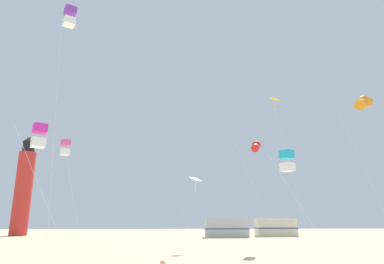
# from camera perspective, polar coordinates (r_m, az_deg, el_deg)

# --- Properties ---
(kite_tube_orange) EXTENTS (3.23, 3.21, 10.86)m
(kite_tube_orange) POSITION_cam_1_polar(r_m,az_deg,el_deg) (25.82, 27.02, 4.40)
(kite_tube_orange) COLOR silver
(kite_tube_orange) RESTS_ON ground
(kite_box_rainbow) EXTENTS (2.18, 2.18, 8.17)m
(kite_box_rainbow) POSITION_cam_1_polar(r_m,az_deg,el_deg) (26.39, -20.60, -2.47)
(kite_box_rainbow) COLOR silver
(kite_box_rainbow) RESTS_ON ground
(kite_box_magenta) EXTENTS (2.76, 2.76, 6.91)m
(kite_box_magenta) POSITION_cam_1_polar(r_m,az_deg,el_deg) (17.71, -24.39, -0.59)
(kite_box_magenta) COLOR silver
(kite_box_magenta) RESTS_ON ground
(kite_box_cyan) EXTENTS (3.27, 2.11, 6.11)m
(kite_box_cyan) POSITION_cam_1_polar(r_m,az_deg,el_deg) (18.98, 15.75, -4.72)
(kite_box_cyan) COLOR silver
(kite_box_cyan) RESTS_ON ground
(kite_tube_scarlet) EXTENTS (3.00, 3.37, 9.87)m
(kite_tube_scarlet) POSITION_cam_1_polar(r_m,az_deg,el_deg) (32.15, 10.75, -2.34)
(kite_tube_scarlet) COLOR silver
(kite_tube_scarlet) RESTS_ON ground
(kite_box_violet) EXTENTS (0.82, 0.82, 14.25)m
(kite_box_violet) POSITION_cam_1_polar(r_m,az_deg,el_deg) (21.50, -19.95, 17.76)
(kite_box_violet) COLOR silver
(kite_box_violet) RESTS_ON ground
(kite_diamond_white) EXTENTS (3.42, 3.42, 6.20)m
(kite_diamond_white) POSITION_cam_1_polar(r_m,az_deg,el_deg) (30.21, 0.47, -8.34)
(kite_diamond_white) COLOR silver
(kite_diamond_white) RESTS_ON ground
(kite_diamond_gold) EXTENTS (2.88, 2.47, 13.05)m
(kite_diamond_gold) POSITION_cam_1_polar(r_m,az_deg,el_deg) (30.59, 13.99, 4.35)
(kite_diamond_gold) COLOR silver
(kite_diamond_gold) RESTS_ON ground
(lighthouse_distant) EXTENTS (2.80, 2.80, 16.80)m
(lighthouse_distant) POSITION_cam_1_polar(r_m,az_deg,el_deg) (64.83, -26.55, -8.41)
(lighthouse_distant) COLOR red
(lighthouse_distant) RESTS_ON ground
(rv_van_silver) EXTENTS (6.46, 2.39, 2.80)m
(rv_van_silver) POSITION_cam_1_polar(r_m,az_deg,el_deg) (52.96, 5.87, -15.77)
(rv_van_silver) COLOR #B7BABF
(rv_van_silver) RESTS_ON ground
(rv_van_cream) EXTENTS (6.53, 2.59, 2.80)m
(rv_van_cream) POSITION_cam_1_polar(r_m,az_deg,el_deg) (57.62, 13.97, -15.34)
(rv_van_cream) COLOR beige
(rv_van_cream) RESTS_ON ground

